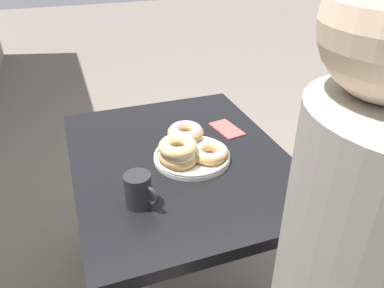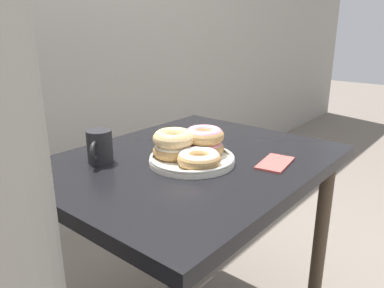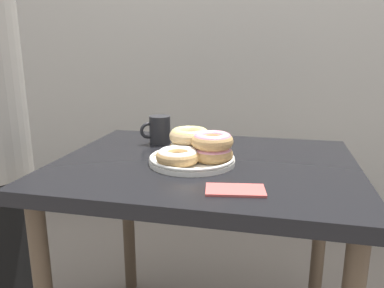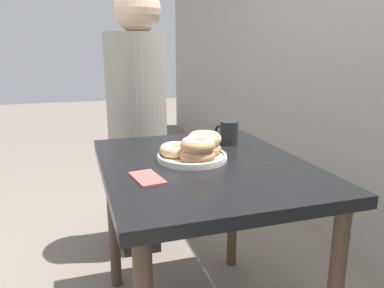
{
  "view_description": "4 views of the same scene",
  "coord_description": "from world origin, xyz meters",
  "px_view_note": "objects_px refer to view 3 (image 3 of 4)",
  "views": [
    {
      "loc": [
        -1.03,
        0.43,
        1.4
      ],
      "look_at": [
        -0.03,
        0.08,
        0.77
      ],
      "focal_mm": 35.0,
      "sensor_mm": 36.0,
      "label": 1
    },
    {
      "loc": [
        -0.85,
        -0.6,
        1.11
      ],
      "look_at": [
        -0.03,
        0.08,
        0.77
      ],
      "focal_mm": 35.0,
      "sensor_mm": 36.0,
      "label": 2
    },
    {
      "loc": [
        0.21,
        -0.97,
        1.04
      ],
      "look_at": [
        -0.03,
        0.08,
        0.77
      ],
      "focal_mm": 35.0,
      "sensor_mm": 36.0,
      "label": 3
    },
    {
      "loc": [
        1.22,
        -0.32,
        1.11
      ],
      "look_at": [
        -0.03,
        0.08,
        0.77
      ],
      "focal_mm": 35.0,
      "sensor_mm": 36.0,
      "label": 4
    }
  ],
  "objects_px": {
    "napkin": "(235,190)",
    "dining_table": "(205,189)",
    "coffee_mug": "(159,129)",
    "donut_plate": "(195,149)"
  },
  "relations": [
    {
      "from": "dining_table",
      "to": "donut_plate",
      "type": "xyz_separation_m",
      "value": [
        -0.03,
        -0.02,
        0.14
      ]
    },
    {
      "from": "coffee_mug",
      "to": "napkin",
      "type": "height_order",
      "value": "coffee_mug"
    },
    {
      "from": "dining_table",
      "to": "napkin",
      "type": "relative_size",
      "value": 5.87
    },
    {
      "from": "dining_table",
      "to": "coffee_mug",
      "type": "xyz_separation_m",
      "value": [
        -0.21,
        0.18,
        0.14
      ]
    },
    {
      "from": "coffee_mug",
      "to": "donut_plate",
      "type": "bearing_deg",
      "value": -49.17
    },
    {
      "from": "dining_table",
      "to": "napkin",
      "type": "bearing_deg",
      "value": -62.8
    },
    {
      "from": "dining_table",
      "to": "napkin",
      "type": "distance_m",
      "value": 0.28
    },
    {
      "from": "napkin",
      "to": "dining_table",
      "type": "bearing_deg",
      "value": 117.2
    },
    {
      "from": "donut_plate",
      "to": "napkin",
      "type": "relative_size",
      "value": 1.82
    },
    {
      "from": "dining_table",
      "to": "donut_plate",
      "type": "bearing_deg",
      "value": -140.22
    }
  ]
}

